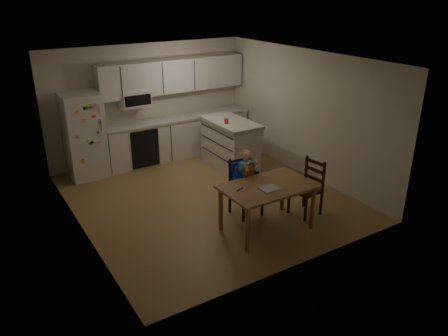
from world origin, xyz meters
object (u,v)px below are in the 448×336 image
Objects in this scene: dining_table at (267,191)px; red_cup at (226,121)px; refrigerator at (84,136)px; chair_side at (310,183)px; chair_booster at (245,175)px; kitchen_island at (230,144)px.

red_cup is at bearing 72.84° from dining_table.
refrigerator is 4.05m from dining_table.
chair_side is at bearing 3.62° from dining_table.
chair_booster is at bearing -59.16° from refrigerator.
red_cup is 0.12× the size of chair_side.
refrigerator is 2.83m from red_cup.
kitchen_island is at bearing -23.23° from refrigerator.
red_cup is (-0.18, -0.12, 0.57)m from kitchen_island.
kitchen_island is (2.70, -1.16, -0.33)m from refrigerator.
chair_booster reaches higher than dining_table.
chair_side is at bearing -32.49° from chair_booster.
red_cup reaches higher than dining_table.
red_cup reaches higher than kitchen_island.
dining_table is (1.80, -3.62, -0.20)m from refrigerator.
chair_side is (0.94, 0.06, -0.11)m from dining_table.
dining_table is 0.62m from chair_booster.
refrigerator is 1.79× the size of chair_side.
red_cup reaches higher than chair_side.
red_cup is (2.52, -1.28, 0.24)m from refrigerator.
kitchen_island is 1.21× the size of chair_booster.
refrigerator reaches higher than chair_booster.
chair_booster is at bearing -116.11° from kitchen_island.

